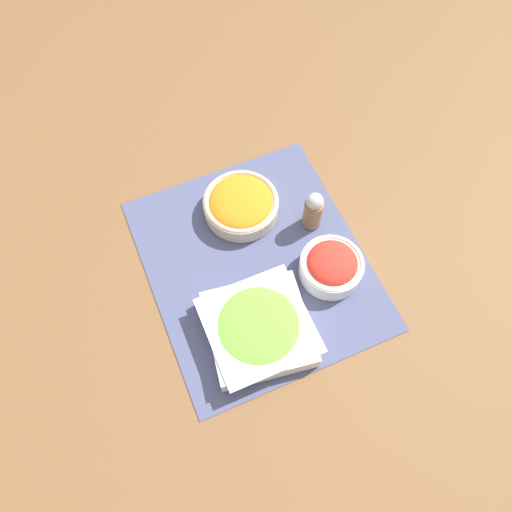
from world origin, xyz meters
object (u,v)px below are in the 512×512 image
lettuce_bowl (259,328)px  carrot_bowl (241,204)px  tomato_bowl (331,266)px  pepper_shaker (313,210)px

lettuce_bowl → carrot_bowl: 0.27m
tomato_bowl → pepper_shaker: (0.12, -0.02, 0.02)m
carrot_bowl → tomato_bowl: bearing=-152.3°
lettuce_bowl → carrot_bowl: size_ratio=1.31×
tomato_bowl → carrot_bowl: (0.20, 0.10, -0.00)m
carrot_bowl → pepper_shaker: size_ratio=1.60×
lettuce_bowl → pepper_shaker: 0.26m
lettuce_bowl → carrot_bowl: (0.26, -0.07, -0.00)m
tomato_bowl → lettuce_bowl: tomato_bowl is taller
tomato_bowl → pepper_shaker: bearing=-8.0°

